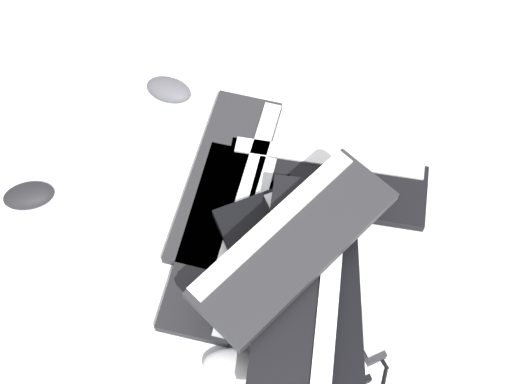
{
  "coord_description": "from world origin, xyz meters",
  "views": [
    {
      "loc": [
        -0.54,
        0.39,
        1.37
      ],
      "look_at": [
        0.07,
        0.06,
        0.07
      ],
      "focal_mm": 50.0,
      "sensor_mm": 36.0,
      "label": 1
    }
  ],
  "objects_px": {
    "keyboard_1": "(221,238)",
    "mouse_3": "(169,90)",
    "keyboard_3": "(325,182)",
    "keyboard_0": "(227,179)",
    "keyboard_5": "(320,297)",
    "mouse_1": "(86,99)",
    "keyboard_6": "(302,281)",
    "mouse_2": "(232,365)",
    "keyboard_7": "(293,243)",
    "keyboard_2": "(303,274)",
    "mouse_0": "(29,196)",
    "keyboard_4": "(289,291)"
  },
  "relations": [
    {
      "from": "mouse_1",
      "to": "keyboard_5",
      "type": "bearing_deg",
      "value": -137.33
    },
    {
      "from": "keyboard_3",
      "to": "mouse_1",
      "type": "height_order",
      "value": "mouse_1"
    },
    {
      "from": "keyboard_1",
      "to": "mouse_0",
      "type": "distance_m",
      "value": 0.43
    },
    {
      "from": "keyboard_0",
      "to": "keyboard_7",
      "type": "height_order",
      "value": "keyboard_7"
    },
    {
      "from": "keyboard_1",
      "to": "keyboard_0",
      "type": "bearing_deg",
      "value": -32.44
    },
    {
      "from": "mouse_1",
      "to": "keyboard_1",
      "type": "bearing_deg",
      "value": -140.67
    },
    {
      "from": "keyboard_3",
      "to": "mouse_3",
      "type": "height_order",
      "value": "mouse_3"
    },
    {
      "from": "keyboard_5",
      "to": "mouse_3",
      "type": "bearing_deg",
      "value": 2.78
    },
    {
      "from": "keyboard_0",
      "to": "mouse_3",
      "type": "bearing_deg",
      "value": 1.8
    },
    {
      "from": "keyboard_3",
      "to": "mouse_1",
      "type": "xyz_separation_m",
      "value": [
        0.46,
        0.38,
        0.01
      ]
    },
    {
      "from": "keyboard_1",
      "to": "keyboard_5",
      "type": "height_order",
      "value": "keyboard_5"
    },
    {
      "from": "keyboard_6",
      "to": "mouse_1",
      "type": "height_order",
      "value": "keyboard_6"
    },
    {
      "from": "keyboard_0",
      "to": "mouse_0",
      "type": "distance_m",
      "value": 0.43
    },
    {
      "from": "keyboard_2",
      "to": "mouse_1",
      "type": "xyz_separation_m",
      "value": [
        0.62,
        0.22,
        0.01
      ]
    },
    {
      "from": "keyboard_0",
      "to": "keyboard_5",
      "type": "bearing_deg",
      "value": -176.44
    },
    {
      "from": "keyboard_1",
      "to": "mouse_0",
      "type": "bearing_deg",
      "value": 47.97
    },
    {
      "from": "keyboard_2",
      "to": "keyboard_7",
      "type": "relative_size",
      "value": 0.97
    },
    {
      "from": "keyboard_1",
      "to": "keyboard_7",
      "type": "xyz_separation_m",
      "value": [
        -0.13,
        -0.1,
        0.12
      ]
    },
    {
      "from": "mouse_0",
      "to": "mouse_3",
      "type": "xyz_separation_m",
      "value": [
        0.11,
        -0.39,
        0.0
      ]
    },
    {
      "from": "keyboard_1",
      "to": "mouse_3",
      "type": "relative_size",
      "value": 3.88
    },
    {
      "from": "keyboard_2",
      "to": "keyboard_5",
      "type": "distance_m",
      "value": 0.1
    },
    {
      "from": "keyboard_3",
      "to": "mouse_2",
      "type": "bearing_deg",
      "value": 125.22
    },
    {
      "from": "keyboard_1",
      "to": "keyboard_2",
      "type": "xyz_separation_m",
      "value": [
        -0.15,
        -0.11,
        0.0
      ]
    },
    {
      "from": "keyboard_6",
      "to": "keyboard_2",
      "type": "bearing_deg",
      "value": -40.53
    },
    {
      "from": "keyboard_4",
      "to": "mouse_0",
      "type": "bearing_deg",
      "value": 39.01
    },
    {
      "from": "keyboard_5",
      "to": "keyboard_6",
      "type": "relative_size",
      "value": 1.03
    },
    {
      "from": "keyboard_1",
      "to": "keyboard_6",
      "type": "height_order",
      "value": "keyboard_6"
    },
    {
      "from": "keyboard_5",
      "to": "mouse_1",
      "type": "relative_size",
      "value": 4.15
    },
    {
      "from": "keyboard_6",
      "to": "mouse_2",
      "type": "distance_m",
      "value": 0.21
    },
    {
      "from": "keyboard_3",
      "to": "keyboard_7",
      "type": "bearing_deg",
      "value": 129.33
    },
    {
      "from": "mouse_2",
      "to": "mouse_3",
      "type": "xyz_separation_m",
      "value": [
        0.65,
        -0.17,
        0.0
      ]
    },
    {
      "from": "mouse_0",
      "to": "mouse_2",
      "type": "relative_size",
      "value": 1.0
    },
    {
      "from": "keyboard_1",
      "to": "keyboard_3",
      "type": "relative_size",
      "value": 0.98
    },
    {
      "from": "keyboard_0",
      "to": "keyboard_4",
      "type": "relative_size",
      "value": 0.93
    },
    {
      "from": "mouse_2",
      "to": "mouse_3",
      "type": "bearing_deg",
      "value": 107.09
    },
    {
      "from": "keyboard_2",
      "to": "keyboard_0",
      "type": "bearing_deg",
      "value": 7.05
    },
    {
      "from": "keyboard_1",
      "to": "keyboard_7",
      "type": "distance_m",
      "value": 0.2
    },
    {
      "from": "keyboard_7",
      "to": "mouse_3",
      "type": "distance_m",
      "value": 0.54
    },
    {
      "from": "mouse_3",
      "to": "keyboard_1",
      "type": "bearing_deg",
      "value": 130.94
    },
    {
      "from": "keyboard_0",
      "to": "keyboard_1",
      "type": "xyz_separation_m",
      "value": [
        -0.12,
        0.08,
        0.0
      ]
    },
    {
      "from": "keyboard_3",
      "to": "keyboard_4",
      "type": "bearing_deg",
      "value": 132.95
    },
    {
      "from": "keyboard_4",
      "to": "keyboard_6",
      "type": "distance_m",
      "value": 0.06
    },
    {
      "from": "keyboard_0",
      "to": "keyboard_4",
      "type": "xyz_separation_m",
      "value": [
        -0.3,
        0.02,
        0.03
      ]
    },
    {
      "from": "keyboard_7",
      "to": "keyboard_6",
      "type": "bearing_deg",
      "value": 164.43
    },
    {
      "from": "keyboard_5",
      "to": "mouse_3",
      "type": "height_order",
      "value": "keyboard_5"
    },
    {
      "from": "keyboard_0",
      "to": "mouse_2",
      "type": "distance_m",
      "value": 0.41
    },
    {
      "from": "mouse_2",
      "to": "keyboard_1",
      "type": "bearing_deg",
      "value": 99.17
    },
    {
      "from": "keyboard_0",
      "to": "mouse_0",
      "type": "height_order",
      "value": "mouse_0"
    },
    {
      "from": "keyboard_2",
      "to": "mouse_3",
      "type": "height_order",
      "value": "mouse_3"
    },
    {
      "from": "keyboard_4",
      "to": "mouse_3",
      "type": "xyz_separation_m",
      "value": [
        0.58,
        -0.01,
        -0.02
      ]
    }
  ]
}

